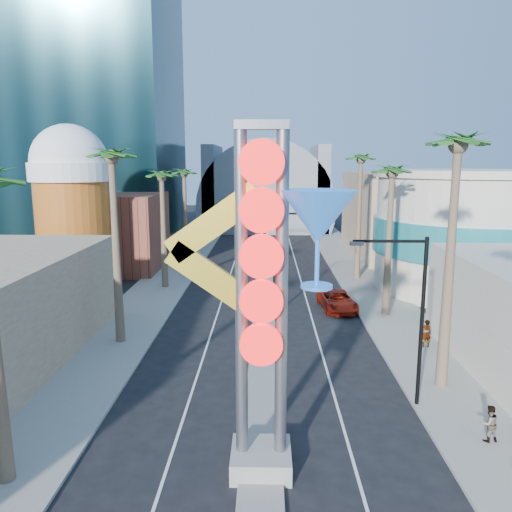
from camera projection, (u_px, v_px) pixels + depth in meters
The scene contains 22 objects.
sidewalk_west at pixel (170, 275), 50.12m from camera, with size 5.00×100.00×0.15m, color gray.
sidewalk_east at pixel (360, 276), 49.72m from camera, with size 5.00×100.00×0.15m, color gray.
median at pixel (265, 269), 52.87m from camera, with size 1.60×84.00×0.15m, color gray.
hotel_tower at pixel (91, 51), 62.51m from camera, with size 20.00×20.00×50.00m, color black.
brick_filler_west at pixel (113, 232), 52.49m from camera, with size 10.00×10.00×8.00m, color brown.
filler_east at pixel (395, 214), 61.45m from camera, with size 10.00×20.00×10.00m, color #9C7B64.
beer_mug at pixel (72, 201), 43.94m from camera, with size 7.00×7.00×14.50m.
turquoise_building at pixel (470, 232), 43.68m from camera, with size 16.60×16.60×10.60m.
canopy at pixel (266, 204), 85.50m from camera, with size 22.00×16.00×22.00m.
neon_sign at pixel (285, 278), 17.09m from camera, with size 6.53×2.60×12.55m.
streetlight_0 at pixel (272, 256), 34.29m from camera, with size 3.79×0.25×8.00m.
streetlight_1 at pixel (260, 218), 57.89m from camera, with size 3.79×0.25×8.00m.
streetlight_2 at pixel (412, 307), 22.37m from camera, with size 3.45×0.25×8.00m.
palm_1 at pixel (112, 169), 29.46m from camera, with size 2.40×2.40×12.70m.
palm_2 at pixel (162, 183), 43.47m from camera, with size 2.40×2.40×11.20m.
palm_3 at pixel (184, 178), 55.26m from camera, with size 2.40×2.40×11.20m.
palm_5 at pixel (457, 161), 23.11m from camera, with size 2.40×2.40×13.20m.
palm_6 at pixel (392, 181), 35.14m from camera, with size 2.40×2.40×11.70m.
palm_7 at pixel (361, 167), 46.77m from camera, with size 2.40×2.40×12.70m.
red_pickup at pixel (337, 301), 38.46m from camera, with size 2.39×5.19×1.44m, color #AC1F0D.
pedestrian_a at pixel (426, 333), 30.22m from camera, with size 0.63×0.41×1.71m, color gray.
pedestrian_b at pixel (489, 423), 19.97m from camera, with size 0.74×0.57×1.52m, color gray.
Camera 1 is at (0.17, -13.72, 11.18)m, focal length 35.00 mm.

